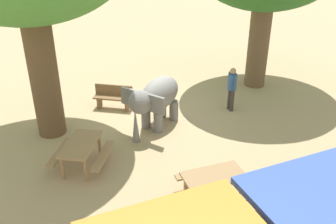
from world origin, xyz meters
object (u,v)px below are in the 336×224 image
object	(u,v)px
wooden_bench	(113,96)
picnic_table_near	(214,182)
person_handler	(232,86)
picnic_table_far	(81,149)
elephant	(156,98)

from	to	relation	value
wooden_bench	picnic_table_near	distance (m)	5.98
person_handler	picnic_table_far	bearing A→B (deg)	15.20
person_handler	picnic_table_far	distance (m)	5.87
elephant	picnic_table_near	xyz separation A→B (m)	(0.09, 4.03, -0.47)
elephant	wooden_bench	distance (m)	2.18
wooden_bench	person_handler	bearing A→B (deg)	-171.54
wooden_bench	picnic_table_far	size ratio (longest dim) A/B	0.68
elephant	picnic_table_far	world-z (taller)	elephant
wooden_bench	picnic_table_near	world-z (taller)	wooden_bench
wooden_bench	picnic_table_near	size ratio (longest dim) A/B	0.87
wooden_bench	picnic_table_far	world-z (taller)	wooden_bench
picnic_table_near	picnic_table_far	bearing A→B (deg)	-41.80
wooden_bench	picnic_table_far	xyz separation A→B (m)	(1.83, 3.22, 0.12)
elephant	picnic_table_near	bearing A→B (deg)	54.27
elephant	wooden_bench	bearing A→B (deg)	-98.49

